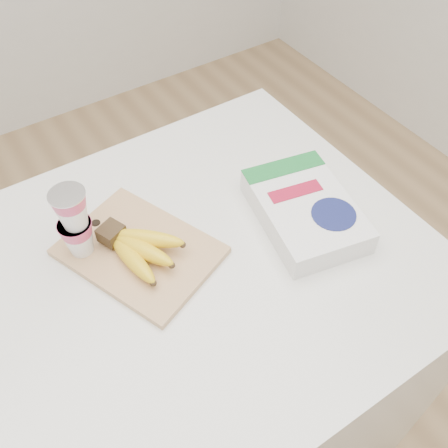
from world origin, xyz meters
name	(u,v)px	position (x,y,z in m)	size (l,w,h in m)	color
room	(86,141)	(0.00, 0.00, 1.35)	(4.00, 4.00, 4.00)	tan
table	(153,392)	(0.00, 0.00, 0.48)	(1.28, 0.86, 0.96)	white
cutting_board	(140,251)	(0.07, 0.08, 0.97)	(0.23, 0.31, 0.02)	tan
bananas	(138,247)	(0.06, 0.06, 1.00)	(0.15, 0.19, 0.06)	#382816
yogurt_stack	(74,221)	(-0.03, 0.14, 1.07)	(0.07, 0.07, 0.17)	white
cereal_box	(305,210)	(0.42, -0.04, 0.99)	(0.24, 0.31, 0.06)	white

